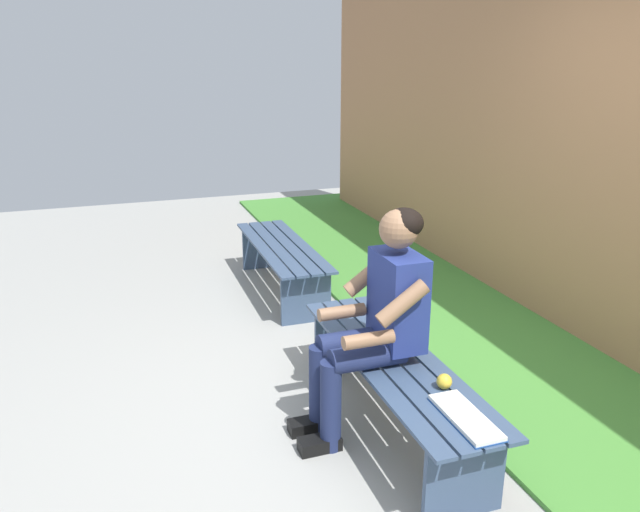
{
  "coord_description": "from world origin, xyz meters",
  "views": [
    {
      "loc": [
        -2.66,
        1.35,
        1.96
      ],
      "look_at": [
        0.76,
        0.15,
        0.78
      ],
      "focal_mm": 34.87,
      "sensor_mm": 36.0,
      "label": 1
    }
  ],
  "objects_px": {
    "book_open": "(466,418)",
    "apple": "(444,381)",
    "person_seated": "(376,316)",
    "bench_far": "(282,256)",
    "bench_near": "(393,374)"
  },
  "relations": [
    {
      "from": "person_seated",
      "to": "apple",
      "type": "distance_m",
      "value": 0.48
    },
    {
      "from": "apple",
      "to": "book_open",
      "type": "bearing_deg",
      "value": 170.04
    },
    {
      "from": "bench_far",
      "to": "book_open",
      "type": "bearing_deg",
      "value": -179.16
    },
    {
      "from": "person_seated",
      "to": "apple",
      "type": "xyz_separation_m",
      "value": [
        -0.39,
        -0.19,
        -0.21
      ]
    },
    {
      "from": "bench_near",
      "to": "person_seated",
      "type": "xyz_separation_m",
      "value": [
        0.03,
        0.1,
        0.34
      ]
    },
    {
      "from": "person_seated",
      "to": "book_open",
      "type": "relative_size",
      "value": 2.98
    },
    {
      "from": "bench_far",
      "to": "person_seated",
      "type": "bearing_deg",
      "value": 177.36
    },
    {
      "from": "person_seated",
      "to": "book_open",
      "type": "bearing_deg",
      "value": -168.05
    },
    {
      "from": "book_open",
      "to": "apple",
      "type": "bearing_deg",
      "value": -9.45
    },
    {
      "from": "apple",
      "to": "book_open",
      "type": "distance_m",
      "value": 0.27
    },
    {
      "from": "bench_near",
      "to": "book_open",
      "type": "relative_size",
      "value": 4.14
    },
    {
      "from": "bench_near",
      "to": "apple",
      "type": "relative_size",
      "value": 22.8
    },
    {
      "from": "bench_near",
      "to": "person_seated",
      "type": "bearing_deg",
      "value": 75.5
    },
    {
      "from": "apple",
      "to": "book_open",
      "type": "xyz_separation_m",
      "value": [
        -0.27,
        0.05,
        -0.03
      ]
    },
    {
      "from": "bench_near",
      "to": "book_open",
      "type": "distance_m",
      "value": 0.64
    }
  ]
}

